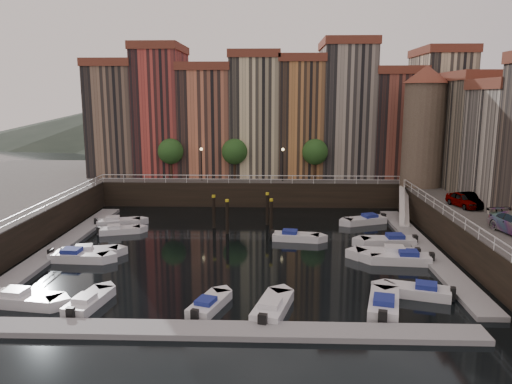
{
  "coord_description": "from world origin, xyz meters",
  "views": [
    {
      "loc": [
        2.85,
        -43.49,
        13.44
      ],
      "look_at": [
        1.18,
        4.0,
        4.24
      ],
      "focal_mm": 35.0,
      "sensor_mm": 36.0,
      "label": 1
    }
  ],
  "objects_px": {
    "corner_tower": "(424,125)",
    "boat_left_2": "(90,252)",
    "mooring_pilings": "(245,214)",
    "boat_left_0": "(23,299)",
    "boat_left_1": "(78,256)",
    "gangway": "(404,203)",
    "car_b": "(469,201)",
    "car_a": "(463,201)"
  },
  "relations": [
    {
      "from": "corner_tower",
      "to": "boat_left_0",
      "type": "distance_m",
      "value": 44.71
    },
    {
      "from": "boat_left_2",
      "to": "car_a",
      "type": "height_order",
      "value": "car_a"
    },
    {
      "from": "boat_left_2",
      "to": "car_b",
      "type": "relative_size",
      "value": 1.19
    },
    {
      "from": "gangway",
      "to": "car_b",
      "type": "xyz_separation_m",
      "value": [
        4.28,
        -6.77,
        1.75
      ]
    },
    {
      "from": "gangway",
      "to": "car_b",
      "type": "bearing_deg",
      "value": -57.71
    },
    {
      "from": "mooring_pilings",
      "to": "car_a",
      "type": "height_order",
      "value": "car_a"
    },
    {
      "from": "boat_left_1",
      "to": "car_a",
      "type": "distance_m",
      "value": 35.12
    },
    {
      "from": "gangway",
      "to": "mooring_pilings",
      "type": "relative_size",
      "value": 1.33
    },
    {
      "from": "car_b",
      "to": "boat_left_2",
      "type": "bearing_deg",
      "value": 172.08
    },
    {
      "from": "boat_left_0",
      "to": "car_a",
      "type": "relative_size",
      "value": 1.28
    },
    {
      "from": "boat_left_1",
      "to": "car_a",
      "type": "height_order",
      "value": "car_a"
    },
    {
      "from": "gangway",
      "to": "boat_left_1",
      "type": "bearing_deg",
      "value": -154.28
    },
    {
      "from": "boat_left_1",
      "to": "gangway",
      "type": "bearing_deg",
      "value": 28.91
    },
    {
      "from": "boat_left_0",
      "to": "mooring_pilings",
      "type": "bearing_deg",
      "value": 63.02
    },
    {
      "from": "boat_left_2",
      "to": "gangway",
      "type": "bearing_deg",
      "value": 10.59
    },
    {
      "from": "mooring_pilings",
      "to": "boat_left_0",
      "type": "xyz_separation_m",
      "value": [
        -13.44,
        -19.13,
        -1.26
      ]
    },
    {
      "from": "mooring_pilings",
      "to": "boat_left_2",
      "type": "distance_m",
      "value": 15.62
    },
    {
      "from": "boat_left_0",
      "to": "boat_left_2",
      "type": "bearing_deg",
      "value": 94.03
    },
    {
      "from": "boat_left_1",
      "to": "car_b",
      "type": "xyz_separation_m",
      "value": [
        34.64,
        7.85,
        3.28
      ]
    },
    {
      "from": "mooring_pilings",
      "to": "car_b",
      "type": "height_order",
      "value": "car_b"
    },
    {
      "from": "gangway",
      "to": "boat_left_0",
      "type": "height_order",
      "value": "gangway"
    },
    {
      "from": "boat_left_1",
      "to": "car_a",
      "type": "relative_size",
      "value": 1.24
    },
    {
      "from": "boat_left_0",
      "to": "boat_left_1",
      "type": "xyz_separation_m",
      "value": [
        0.18,
        8.89,
        -0.01
      ]
    },
    {
      "from": "car_a",
      "to": "corner_tower",
      "type": "bearing_deg",
      "value": 80.85
    },
    {
      "from": "car_a",
      "to": "car_b",
      "type": "height_order",
      "value": "car_a"
    },
    {
      "from": "mooring_pilings",
      "to": "boat_left_0",
      "type": "height_order",
      "value": "mooring_pilings"
    },
    {
      "from": "gangway",
      "to": "boat_left_1",
      "type": "xyz_separation_m",
      "value": [
        -30.36,
        -14.62,
        -1.53
      ]
    },
    {
      "from": "corner_tower",
      "to": "boat_left_0",
      "type": "height_order",
      "value": "corner_tower"
    },
    {
      "from": "boat_left_2",
      "to": "car_b",
      "type": "height_order",
      "value": "car_b"
    },
    {
      "from": "mooring_pilings",
      "to": "gangway",
      "type": "bearing_deg",
      "value": 14.39
    },
    {
      "from": "boat_left_2",
      "to": "car_a",
      "type": "distance_m",
      "value": 34.33
    },
    {
      "from": "boat_left_0",
      "to": "car_b",
      "type": "bearing_deg",
      "value": 33.8
    },
    {
      "from": "corner_tower",
      "to": "gangway",
      "type": "bearing_deg",
      "value": -122.8
    },
    {
      "from": "gangway",
      "to": "boat_left_2",
      "type": "xyz_separation_m",
      "value": [
        -29.81,
        -13.36,
        -1.56
      ]
    },
    {
      "from": "boat_left_1",
      "to": "boat_left_2",
      "type": "distance_m",
      "value": 1.37
    },
    {
      "from": "corner_tower",
      "to": "mooring_pilings",
      "type": "bearing_deg",
      "value": -156.04
    },
    {
      "from": "corner_tower",
      "to": "boat_left_2",
      "type": "height_order",
      "value": "corner_tower"
    },
    {
      "from": "corner_tower",
      "to": "car_b",
      "type": "relative_size",
      "value": 3.43
    },
    {
      "from": "gangway",
      "to": "boat_left_0",
      "type": "distance_m",
      "value": 38.57
    },
    {
      "from": "mooring_pilings",
      "to": "boat_left_1",
      "type": "xyz_separation_m",
      "value": [
        -13.27,
        -10.24,
        -1.27
      ]
    },
    {
      "from": "gangway",
      "to": "boat_left_2",
      "type": "relative_size",
      "value": 1.75
    },
    {
      "from": "gangway",
      "to": "car_a",
      "type": "xyz_separation_m",
      "value": [
        3.72,
        -6.82,
        1.77
      ]
    }
  ]
}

